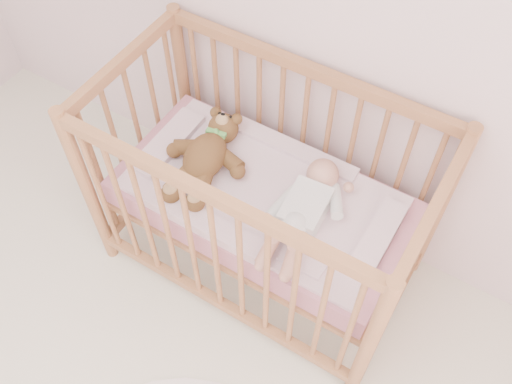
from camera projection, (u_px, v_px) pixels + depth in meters
The scene contains 5 objects.
crib at pixel (262, 201), 2.40m from camera, with size 1.36×0.76×1.00m, color #AB7048, non-canonical shape.
mattress at pixel (262, 203), 2.41m from camera, with size 1.22×0.62×0.13m, color pink.
blanket at pixel (262, 192), 2.35m from camera, with size 1.10×0.58×0.06m, color pink, non-canonical shape.
baby at pixel (305, 207), 2.22m from camera, with size 0.29×0.60×0.14m, color silver, non-canonical shape.
teddy_bear at pixel (205, 156), 2.36m from camera, with size 0.37×0.53×0.15m, color brown, non-canonical shape.
Camera 1 is at (0.70, 0.40, 2.46)m, focal length 40.00 mm.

